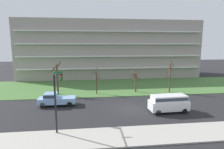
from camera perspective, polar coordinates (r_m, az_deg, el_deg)
ground at (r=26.78m, az=5.58°, el=-10.48°), size 160.00×160.00×0.00m
sidewalk_curb_near at (r=19.64m, az=10.75°, el=-18.01°), size 80.00×4.00×0.15m
grass_lawn_strip at (r=40.02m, az=1.36°, el=-3.71°), size 80.00×16.00×0.08m
apartment_building at (r=53.67m, az=-0.82°, el=7.86°), size 48.55×14.49×15.43m
tree_far_left at (r=34.38m, az=-16.75°, el=-1.00°), size 1.98×1.97×6.18m
tree_left at (r=33.69m, az=-4.82°, el=-2.05°), size 1.69×1.46×4.85m
tree_center at (r=35.18m, az=7.37°, el=-1.76°), size 1.83×1.86×4.67m
tree_right at (r=36.22m, az=17.59°, el=-0.54°), size 1.51×1.40×6.49m
van_white_near_left at (r=26.00m, az=17.27°, el=-8.23°), size 5.28×2.22×2.36m
pickup_blue_center_left at (r=28.77m, az=-17.21°, el=-7.32°), size 5.41×2.02×1.95m
traffic_signal_mast at (r=20.45m, az=-16.58°, el=-4.86°), size 0.90×4.57×6.14m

